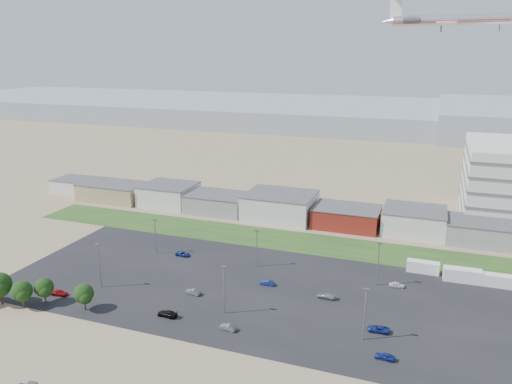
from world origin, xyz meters
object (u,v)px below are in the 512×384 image
at_px(airliner, 452,20).
at_px(parked_car_0, 378,329).
at_px(parked_car_4, 193,292).
at_px(parked_car_13, 228,327).
at_px(box_trailer_a, 423,267).
at_px(parked_car_10, 59,293).
at_px(parked_car_8, 397,285).
at_px(parked_car_3, 167,314).
at_px(parked_car_9, 183,254).
at_px(parked_car_12, 326,296).
at_px(parked_car_7, 267,283).
at_px(parked_car_2, 385,356).

distance_m(airliner, parked_car_0, 114.61).
xyz_separation_m(parked_car_4, parked_car_13, (13.27, -11.02, -0.02)).
relative_size(box_trailer_a, parked_car_10, 1.88).
relative_size(parked_car_4, parked_car_8, 1.04).
relative_size(parked_car_3, parked_car_9, 1.09).
relative_size(airliner, parked_car_9, 11.45).
relative_size(parked_car_4, parked_car_9, 0.91).
bearing_deg(parked_car_13, parked_car_4, -121.97).
bearing_deg(airliner, parked_car_12, -100.30).
distance_m(parked_car_7, parked_car_13, 21.19).
bearing_deg(box_trailer_a, parked_car_8, -116.23).
relative_size(parked_car_7, parked_car_8, 0.99).
distance_m(parked_car_3, parked_car_7, 25.39).
bearing_deg(parked_car_9, parked_car_13, -136.79).
bearing_deg(parked_car_8, parked_car_3, 118.45).
relative_size(parked_car_7, parked_car_10, 0.85).
bearing_deg(parked_car_9, parked_car_12, -101.96).
bearing_deg(parked_car_13, parked_car_9, -131.22).
distance_m(parked_car_9, parked_car_10, 33.22).
height_order(parked_car_7, parked_car_13, parked_car_13).
bearing_deg(parked_car_4, parked_car_10, -63.65).
bearing_deg(airliner, parked_car_4, -114.29).
xyz_separation_m(airliner, parked_car_4, (-49.38, -94.36, -62.13)).
distance_m(parked_car_0, parked_car_8, 21.11).
relative_size(parked_car_2, parked_car_3, 0.81).
xyz_separation_m(parked_car_0, parked_car_2, (2.23, -8.82, 0.00)).
height_order(parked_car_9, parked_car_10, parked_car_10).
height_order(parked_car_4, parked_car_12, parked_car_12).
xyz_separation_m(airliner, parked_car_13, (-36.11, -105.39, -62.15)).
bearing_deg(parked_car_13, box_trailer_a, 147.42).
xyz_separation_m(parked_car_8, parked_car_9, (-55.47, -0.69, -0.04)).
bearing_deg(parked_car_0, box_trailer_a, 165.73).
distance_m(parked_car_2, parked_car_8, 29.86).
relative_size(parked_car_0, parked_car_2, 1.22).
bearing_deg(airliner, parked_car_10, -123.03).
bearing_deg(parked_car_3, parked_car_13, 91.57).
bearing_deg(parked_car_9, parked_car_7, -105.62).
distance_m(parked_car_3, parked_car_12, 34.65).
height_order(parked_car_10, parked_car_12, parked_car_12).
bearing_deg(parked_car_8, parked_car_13, 129.59).
distance_m(airliner, parked_car_3, 131.74).
xyz_separation_m(parked_car_8, parked_car_10, (-70.81, -30.16, -0.00)).
bearing_deg(parked_car_12, parked_car_4, -70.58).
xyz_separation_m(parked_car_0, parked_car_3, (-41.54, -9.00, 0.03)).
bearing_deg(parked_car_2, parked_car_13, -85.00).
xyz_separation_m(box_trailer_a, parked_car_3, (-48.56, -40.57, -0.81)).
bearing_deg(parked_car_3, airliner, 158.00).
xyz_separation_m(box_trailer_a, parked_car_4, (-48.08, -29.98, -0.84)).
height_order(parked_car_0, parked_car_3, parked_car_3).
xyz_separation_m(parked_car_3, parked_car_4, (0.48, 10.58, -0.03)).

